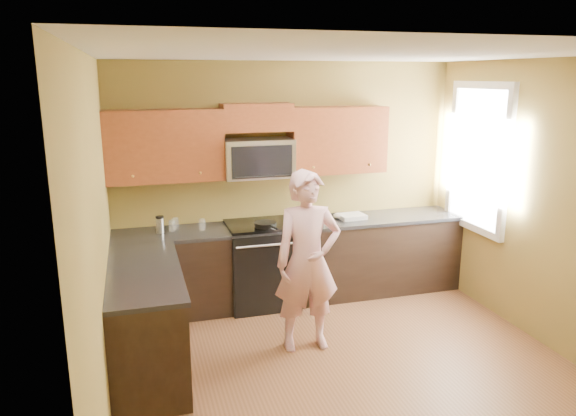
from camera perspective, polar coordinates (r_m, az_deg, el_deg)
name	(u,v)px	position (r m, az deg, el deg)	size (l,w,h in m)	color
floor	(351,373)	(4.99, 6.68, -16.88)	(4.00, 4.00, 0.00)	brown
ceiling	(361,54)	(4.30, 7.71, 15.81)	(4.00, 4.00, 0.00)	white
wall_back	(288,181)	(6.30, -0.03, 2.91)	(4.00, 4.00, 0.00)	brown
wall_front	(523,334)	(2.85, 23.54, -12.07)	(4.00, 4.00, 0.00)	brown
wall_left	(98,246)	(4.12, -19.38, -3.79)	(4.00, 4.00, 0.00)	brown
wall_right	(557,209)	(5.55, 26.50, -0.05)	(4.00, 4.00, 0.00)	brown
cabinet_back_run	(295,263)	(6.26, 0.74, -5.81)	(4.00, 0.60, 0.88)	black
cabinet_left_run	(146,322)	(5.00, -14.71, -11.52)	(0.60, 1.60, 0.88)	black
countertop_back	(295,225)	(6.11, 0.78, -1.77)	(4.00, 0.62, 0.04)	black
countertop_left	(144,272)	(4.82, -14.93, -6.56)	(0.62, 1.60, 0.04)	black
stove	(262,264)	(6.13, -2.79, -5.92)	(0.76, 0.65, 0.95)	black
microwave	(258,177)	(5.99, -3.18, 3.29)	(0.76, 0.40, 0.42)	silver
upper_cab_left	(166,181)	(5.88, -12.70, 2.79)	(1.22, 0.33, 0.75)	brown
upper_cab_right	(336,172)	(6.30, 5.12, 3.78)	(1.12, 0.33, 0.75)	brown
upper_cab_over_mw	(256,117)	(5.94, -3.34, 9.53)	(0.76, 0.33, 0.30)	brown
window	(478,158)	(6.40, 19.44, 5.02)	(0.06, 1.06, 1.66)	white
woman	(308,262)	(5.05, 2.09, -5.67)	(0.63, 0.41, 1.72)	#DE6F81
frying_pan	(265,227)	(5.85, -2.41, -1.98)	(0.24, 0.42, 0.05)	black
butter_tub	(290,228)	(5.90, 0.21, -2.15)	(0.13, 0.13, 0.10)	yellow
toast_slice	(350,218)	(6.31, 6.59, -1.09)	(0.11, 0.11, 0.01)	#B27F47
napkin_a	(308,225)	(5.92, 2.09, -1.80)	(0.11, 0.12, 0.06)	silver
napkin_b	(339,216)	(6.31, 5.35, -0.82)	(0.12, 0.13, 0.07)	silver
dish_towel	(352,216)	(6.33, 6.73, -0.89)	(0.30, 0.24, 0.05)	silver
travel_mug	(160,233)	(5.88, -13.30, -2.56)	(0.08, 0.08, 0.18)	silver
glass_a	(176,223)	(6.00, -11.78, -1.57)	(0.07, 0.07, 0.12)	silver
glass_b	(202,225)	(5.89, -9.05, -1.73)	(0.07, 0.07, 0.12)	silver
glass_c	(172,226)	(5.90, -12.13, -1.85)	(0.07, 0.07, 0.12)	silver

